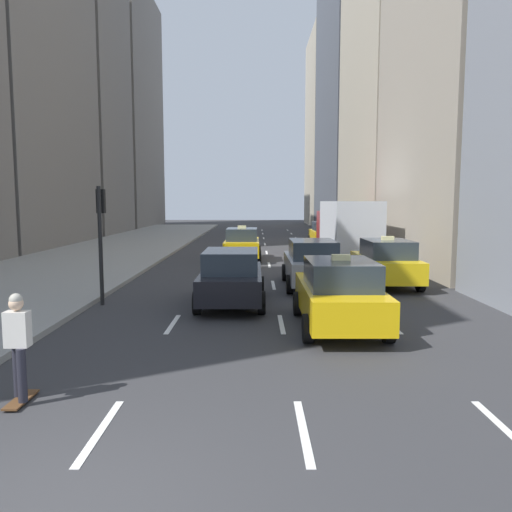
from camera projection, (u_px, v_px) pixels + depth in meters
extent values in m
cube|color=gray|center=(117.00, 250.00, 31.73)|extent=(8.00, 66.00, 0.15)
cube|color=white|center=(102.00, 430.00, 6.87)|extent=(0.12, 2.00, 0.01)
cube|color=white|center=(174.00, 324.00, 12.83)|extent=(0.12, 2.00, 0.01)
cube|color=white|center=(201.00, 285.00, 18.80)|extent=(0.12, 2.00, 0.01)
cube|color=white|center=(214.00, 265.00, 24.76)|extent=(0.12, 2.00, 0.01)
cube|color=white|center=(223.00, 252.00, 30.72)|extent=(0.12, 2.00, 0.01)
cube|color=white|center=(228.00, 244.00, 36.69)|extent=(0.12, 2.00, 0.01)
cube|color=white|center=(232.00, 238.00, 42.65)|extent=(0.12, 2.00, 0.01)
cube|color=white|center=(235.00, 234.00, 48.62)|extent=(0.12, 2.00, 0.01)
cube|color=white|center=(238.00, 230.00, 54.58)|extent=(0.12, 2.00, 0.01)
cube|color=white|center=(305.00, 431.00, 6.86)|extent=(0.12, 2.00, 0.01)
cube|color=white|center=(283.00, 324.00, 12.82)|extent=(0.12, 2.00, 0.01)
cube|color=white|center=(275.00, 285.00, 18.79)|extent=(0.12, 2.00, 0.01)
cube|color=white|center=(271.00, 265.00, 24.75)|extent=(0.12, 2.00, 0.01)
cube|color=white|center=(268.00, 252.00, 30.72)|extent=(0.12, 2.00, 0.01)
cube|color=white|center=(266.00, 244.00, 36.68)|extent=(0.12, 2.00, 0.01)
cube|color=white|center=(265.00, 238.00, 42.64)|extent=(0.12, 2.00, 0.01)
cube|color=white|center=(264.00, 234.00, 48.61)|extent=(0.12, 2.00, 0.01)
cube|color=white|center=(263.00, 230.00, 54.57)|extent=(0.12, 2.00, 0.01)
cube|color=white|center=(508.00, 431.00, 6.85)|extent=(0.12, 2.00, 0.01)
cube|color=white|center=(392.00, 324.00, 12.82)|extent=(0.12, 2.00, 0.01)
cube|color=white|center=(349.00, 285.00, 18.78)|extent=(0.12, 2.00, 0.01)
cube|color=white|center=(327.00, 265.00, 24.74)|extent=(0.12, 2.00, 0.01)
cube|color=white|center=(313.00, 253.00, 30.71)|extent=(0.12, 2.00, 0.01)
cube|color=white|center=(304.00, 244.00, 36.67)|extent=(0.12, 2.00, 0.01)
cube|color=white|center=(298.00, 238.00, 42.64)|extent=(0.12, 2.00, 0.01)
cube|color=white|center=(293.00, 234.00, 48.60)|extent=(0.12, 2.00, 0.01)
cube|color=white|center=(289.00, 230.00, 54.56)|extent=(0.12, 2.00, 0.01)
cube|color=slate|center=(21.00, 73.00, 33.56)|extent=(6.00, 14.61, 23.51)
cube|color=slate|center=(88.00, 96.00, 46.73)|extent=(6.00, 10.72, 25.98)
cube|color=slate|center=(128.00, 110.00, 61.27)|extent=(6.00, 16.83, 28.57)
cube|color=#A89E89|center=(400.00, 52.00, 35.19)|extent=(6.00, 13.54, 27.33)
cube|color=#4C515B|center=(356.00, 72.00, 50.63)|extent=(6.00, 16.63, 32.40)
cube|color=#A89E89|center=(334.00, 131.00, 65.69)|extent=(6.00, 12.33, 24.62)
cube|color=yellow|center=(387.00, 267.00, 18.71)|extent=(1.80, 4.40, 0.76)
cube|color=#28333D|center=(389.00, 249.00, 18.37)|extent=(1.58, 2.29, 0.64)
cube|color=#F2E599|center=(389.00, 238.00, 18.33)|extent=(0.44, 0.20, 0.14)
cylinder|color=black|center=(355.00, 271.00, 20.11)|extent=(0.22, 0.66, 0.66)
cylinder|color=black|center=(400.00, 271.00, 20.11)|extent=(0.22, 0.66, 0.66)
cylinder|color=black|center=(371.00, 282.00, 17.40)|extent=(0.22, 0.66, 0.66)
cylinder|color=black|center=(422.00, 282.00, 17.40)|extent=(0.22, 0.66, 0.66)
cube|color=yellow|center=(340.00, 300.00, 12.41)|extent=(1.80, 4.40, 0.76)
cube|color=#28333D|center=(342.00, 273.00, 12.07)|extent=(1.58, 2.29, 0.64)
cube|color=#F2E599|center=(342.00, 257.00, 12.03)|extent=(0.44, 0.20, 0.14)
cylinder|color=black|center=(299.00, 304.00, 13.81)|extent=(0.22, 0.66, 0.66)
cylinder|color=black|center=(364.00, 304.00, 13.80)|extent=(0.22, 0.66, 0.66)
cylinder|color=black|center=(309.00, 328.00, 11.10)|extent=(0.22, 0.66, 0.66)
cylinder|color=black|center=(390.00, 329.00, 11.09)|extent=(0.22, 0.66, 0.66)
cube|color=yellow|center=(244.00, 247.00, 26.69)|extent=(1.80, 4.40, 0.76)
cube|color=#28333D|center=(243.00, 234.00, 26.35)|extent=(1.58, 2.29, 0.64)
cube|color=#F2E599|center=(243.00, 227.00, 26.31)|extent=(0.44, 0.20, 0.14)
cylinder|color=black|center=(228.00, 251.00, 28.09)|extent=(0.22, 0.66, 0.66)
cylinder|color=black|center=(260.00, 252.00, 28.09)|extent=(0.22, 0.66, 0.66)
cylinder|color=black|center=(225.00, 257.00, 25.38)|extent=(0.22, 0.66, 0.66)
cylinder|color=black|center=(260.00, 257.00, 25.38)|extent=(0.22, 0.66, 0.66)
cube|color=yellow|center=(326.00, 236.00, 35.38)|extent=(1.80, 4.40, 0.76)
cube|color=#28333D|center=(326.00, 226.00, 35.04)|extent=(1.58, 2.29, 0.64)
cube|color=#F2E599|center=(326.00, 221.00, 35.00)|extent=(0.44, 0.20, 0.14)
cylinder|color=black|center=(311.00, 240.00, 36.78)|extent=(0.22, 0.66, 0.66)
cylinder|color=black|center=(335.00, 240.00, 36.77)|extent=(0.22, 0.66, 0.66)
cylinder|color=black|center=(315.00, 243.00, 34.07)|extent=(0.22, 0.66, 0.66)
cylinder|color=black|center=(342.00, 243.00, 34.06)|extent=(0.22, 0.66, 0.66)
cube|color=black|center=(233.00, 282.00, 15.26)|extent=(1.80, 4.45, 0.72)
cube|color=#28333D|center=(233.00, 261.00, 14.92)|extent=(1.58, 2.31, 0.64)
cylinder|color=black|center=(208.00, 286.00, 16.67)|extent=(0.22, 0.66, 0.66)
cylinder|color=black|center=(262.00, 286.00, 16.67)|extent=(0.22, 0.66, 0.66)
cylinder|color=black|center=(199.00, 303.00, 13.93)|extent=(0.22, 0.66, 0.66)
cylinder|color=black|center=(263.00, 303.00, 13.92)|extent=(0.22, 0.66, 0.66)
cube|color=#9EA0A5|center=(313.00, 267.00, 18.39)|extent=(1.80, 4.60, 0.78)
cube|color=#28333D|center=(314.00, 249.00, 18.04)|extent=(1.58, 2.39, 0.64)
cylinder|color=black|center=(286.00, 272.00, 19.85)|extent=(0.22, 0.66, 0.66)
cylinder|color=black|center=(332.00, 272.00, 19.84)|extent=(0.22, 0.66, 0.66)
cylinder|color=black|center=(291.00, 284.00, 17.02)|extent=(0.22, 0.66, 0.66)
cylinder|color=black|center=(344.00, 284.00, 17.01)|extent=(0.22, 0.66, 0.66)
cube|color=maroon|center=(338.00, 229.00, 30.11)|extent=(2.10, 2.40, 2.10)
cube|color=#28333D|center=(335.00, 223.00, 31.22)|extent=(1.90, 0.10, 0.90)
cube|color=silver|center=(351.00, 227.00, 25.90)|extent=(2.30, 6.00, 2.70)
cylinder|color=black|center=(320.00, 246.00, 30.23)|extent=(0.28, 0.90, 0.90)
cylinder|color=black|center=(355.00, 246.00, 30.22)|extent=(0.28, 0.90, 0.90)
cylinder|color=black|center=(332.00, 256.00, 24.86)|extent=(0.28, 0.90, 0.90)
cylinder|color=black|center=(378.00, 256.00, 24.86)|extent=(0.28, 0.90, 0.90)
cube|color=brown|center=(23.00, 399.00, 7.84)|extent=(0.24, 0.80, 0.03)
cylinder|color=black|center=(31.00, 394.00, 8.12)|extent=(0.18, 0.05, 0.05)
cylinder|color=black|center=(14.00, 408.00, 7.56)|extent=(0.18, 0.05, 0.05)
cylinder|color=#23232D|center=(19.00, 370.00, 7.91)|extent=(0.14, 0.14, 0.84)
cylinder|color=#23232D|center=(24.00, 375.00, 7.67)|extent=(0.14, 0.14, 0.84)
cube|color=silver|center=(19.00, 329.00, 7.71)|extent=(0.36, 0.22, 0.56)
sphere|color=beige|center=(18.00, 303.00, 7.67)|extent=(0.22, 0.22, 0.22)
sphere|color=#B2AD9E|center=(18.00, 300.00, 7.66)|extent=(0.20, 0.20, 0.20)
cylinder|color=black|center=(102.00, 246.00, 15.05)|extent=(0.12, 0.12, 3.60)
cube|color=black|center=(102.00, 201.00, 15.08)|extent=(0.24, 0.20, 0.72)
sphere|color=red|center=(103.00, 194.00, 15.16)|extent=(0.14, 0.14, 0.14)
sphere|color=#4C3F14|center=(104.00, 201.00, 15.19)|extent=(0.14, 0.14, 0.14)
sphere|color=#198C2D|center=(104.00, 209.00, 15.21)|extent=(0.14, 0.14, 0.14)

